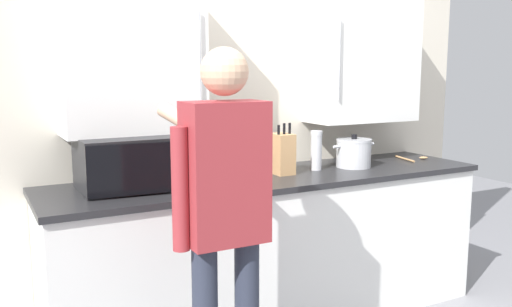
{
  "coord_description": "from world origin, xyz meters",
  "views": [
    {
      "loc": [
        -1.62,
        -1.89,
        1.56
      ],
      "look_at": [
        -0.15,
        0.86,
        1.08
      ],
      "focal_mm": 38.07,
      "sensor_mm": 36.0,
      "label": 1
    }
  ],
  "objects_px": {
    "knife_block": "(282,154)",
    "thermos_flask": "(316,150)",
    "microwave_oven": "(131,163)",
    "fruit_bowl": "(240,172)",
    "person_figure": "(223,206)",
    "wooden_spoon": "(414,158)",
    "stock_pot": "(354,153)"
  },
  "relations": [
    {
      "from": "fruit_bowl",
      "to": "thermos_flask",
      "type": "xyz_separation_m",
      "value": [
        0.55,
        0.02,
        0.09
      ]
    },
    {
      "from": "microwave_oven",
      "to": "stock_pot",
      "type": "height_order",
      "value": "microwave_oven"
    },
    {
      "from": "microwave_oven",
      "to": "person_figure",
      "type": "relative_size",
      "value": 0.36
    },
    {
      "from": "stock_pot",
      "to": "thermos_flask",
      "type": "relative_size",
      "value": 1.3
    },
    {
      "from": "microwave_oven",
      "to": "stock_pot",
      "type": "xyz_separation_m",
      "value": [
        1.46,
        -0.05,
        -0.05
      ]
    },
    {
      "from": "microwave_oven",
      "to": "person_figure",
      "type": "height_order",
      "value": "person_figure"
    },
    {
      "from": "knife_block",
      "to": "thermos_flask",
      "type": "bearing_deg",
      "value": 3.0
    },
    {
      "from": "stock_pot",
      "to": "thermos_flask",
      "type": "height_order",
      "value": "thermos_flask"
    },
    {
      "from": "thermos_flask",
      "to": "fruit_bowl",
      "type": "bearing_deg",
      "value": -177.71
    },
    {
      "from": "knife_block",
      "to": "stock_pot",
      "type": "bearing_deg",
      "value": -1.78
    },
    {
      "from": "fruit_bowl",
      "to": "wooden_spoon",
      "type": "height_order",
      "value": "fruit_bowl"
    },
    {
      "from": "person_figure",
      "to": "wooden_spoon",
      "type": "bearing_deg",
      "value": 23.06
    },
    {
      "from": "microwave_oven",
      "to": "thermos_flask",
      "type": "bearing_deg",
      "value": -0.81
    },
    {
      "from": "thermos_flask",
      "to": "person_figure",
      "type": "height_order",
      "value": "person_figure"
    },
    {
      "from": "stock_pot",
      "to": "person_figure",
      "type": "relative_size",
      "value": 0.2
    },
    {
      "from": "wooden_spoon",
      "to": "person_figure",
      "type": "height_order",
      "value": "person_figure"
    },
    {
      "from": "microwave_oven",
      "to": "stock_pot",
      "type": "relative_size",
      "value": 1.82
    },
    {
      "from": "stock_pot",
      "to": "knife_block",
      "type": "distance_m",
      "value": 0.54
    },
    {
      "from": "wooden_spoon",
      "to": "person_figure",
      "type": "distance_m",
      "value": 2.01
    },
    {
      "from": "fruit_bowl",
      "to": "knife_block",
      "type": "bearing_deg",
      "value": 1.65
    },
    {
      "from": "microwave_oven",
      "to": "fruit_bowl",
      "type": "bearing_deg",
      "value": -3.51
    },
    {
      "from": "knife_block",
      "to": "thermos_flask",
      "type": "xyz_separation_m",
      "value": [
        0.26,
        0.01,
        0.0
      ]
    },
    {
      "from": "fruit_bowl",
      "to": "person_figure",
      "type": "bearing_deg",
      "value": -120.91
    },
    {
      "from": "microwave_oven",
      "to": "thermos_flask",
      "type": "relative_size",
      "value": 2.36
    },
    {
      "from": "stock_pot",
      "to": "knife_block",
      "type": "height_order",
      "value": "knife_block"
    },
    {
      "from": "wooden_spoon",
      "to": "thermos_flask",
      "type": "distance_m",
      "value": 0.85
    },
    {
      "from": "knife_block",
      "to": "person_figure",
      "type": "relative_size",
      "value": 0.19
    },
    {
      "from": "microwave_oven",
      "to": "wooden_spoon",
      "type": "bearing_deg",
      "value": -0.4
    },
    {
      "from": "stock_pot",
      "to": "fruit_bowl",
      "type": "distance_m",
      "value": 0.83
    },
    {
      "from": "fruit_bowl",
      "to": "wooden_spoon",
      "type": "xyz_separation_m",
      "value": [
        1.39,
        0.02,
        -0.03
      ]
    },
    {
      "from": "microwave_oven",
      "to": "wooden_spoon",
      "type": "relative_size",
      "value": 2.45
    },
    {
      "from": "thermos_flask",
      "to": "knife_block",
      "type": "bearing_deg",
      "value": -177.0
    }
  ]
}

